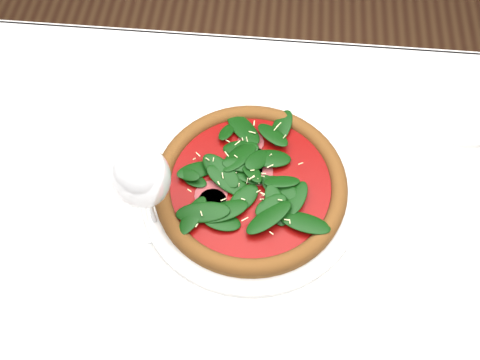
{
  "coord_description": "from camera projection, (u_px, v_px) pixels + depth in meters",
  "views": [
    {
      "loc": [
        0.02,
        -0.41,
        1.56
      ],
      "look_at": [
        -0.02,
        0.05,
        0.77
      ],
      "focal_mm": 40.0,
      "sensor_mm": 36.0,
      "label": 1
    }
  ],
  "objects": [
    {
      "name": "pizza",
      "position": [
        251.0,
        183.0,
        0.9
      ],
      "size": [
        0.37,
        0.37,
        0.04
      ],
      "rotation": [
        0.0,
        0.0,
        -0.14
      ],
      "color": "olive",
      "rests_on": "plate"
    },
    {
      "name": "ground",
      "position": [
        246.0,
        328.0,
        1.55
      ],
      "size": [
        6.0,
        6.0,
        0.0
      ],
      "primitive_type": "plane",
      "color": "brown",
      "rests_on": "ground"
    },
    {
      "name": "wine_glass",
      "position": [
        141.0,
        179.0,
        0.76
      ],
      "size": [
        0.09,
        0.09,
        0.21
      ],
      "color": "white",
      "rests_on": "dining_table"
    },
    {
      "name": "dining_table",
      "position": [
        249.0,
        235.0,
        0.99
      ],
      "size": [
        1.21,
        0.81,
        0.75
      ],
      "color": "white",
      "rests_on": "ground"
    },
    {
      "name": "plate",
      "position": [
        250.0,
        189.0,
        0.91
      ],
      "size": [
        0.38,
        0.38,
        0.02
      ],
      "color": "silver",
      "rests_on": "dining_table"
    },
    {
      "name": "saucer_far",
      "position": [
        463.0,
        112.0,
        1.0
      ],
      "size": [
        0.15,
        0.15,
        0.01
      ],
      "color": "silver",
      "rests_on": "dining_table"
    }
  ]
}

